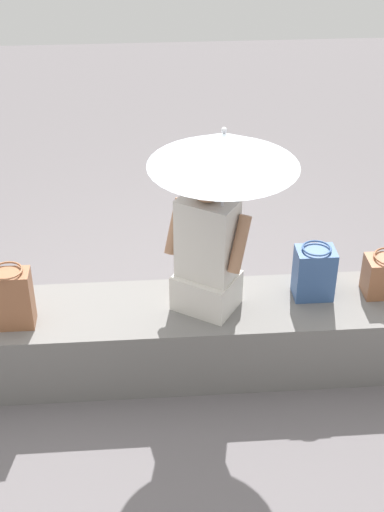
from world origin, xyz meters
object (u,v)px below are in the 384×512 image
person_seated (207,250)px  shoulder_bag_spare (11,298)px  parasol (224,149)px  tote_bag_canvas (314,272)px

person_seated → shoulder_bag_spare: size_ratio=2.41×
parasol → tote_bag_canvas: 1.04m
shoulder_bag_spare → tote_bag_canvas: bearing=5.0°
person_seated → shoulder_bag_spare: person_seated is taller
person_seated → parasol: bearing=-41.2°
parasol → tote_bag_canvas: parasol is taller
parasol → tote_bag_canvas: (0.57, 0.12, -0.86)m
tote_bag_canvas → person_seated: bearing=-175.2°
tote_bag_canvas → shoulder_bag_spare: size_ratio=0.91×
parasol → shoulder_bag_spare: 1.45m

